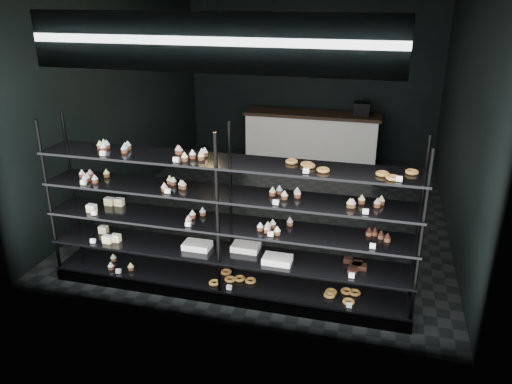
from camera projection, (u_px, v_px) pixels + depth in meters
room at (279, 107)px, 7.21m from camera, size 5.01×6.01×3.20m
display_shelf at (224, 242)px, 5.39m from camera, size 4.00×0.50×1.91m
signage at (206, 43)px, 4.16m from camera, size 3.30×0.05×0.50m
pendant_lamp at (206, 51)px, 6.31m from camera, size 0.30×0.30×0.88m
service_counter at (312, 137)px, 9.83m from camera, size 2.64×0.65×1.23m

